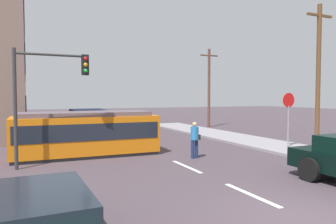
# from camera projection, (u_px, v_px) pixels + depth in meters

# --- Properties ---
(ground_plane) EXTENTS (120.00, 120.00, 0.00)m
(ground_plane) POSITION_uv_depth(u_px,v_px,m) (151.00, 151.00, 16.39)
(ground_plane) COLOR #463B43
(sidewalk_curb_right) EXTENTS (3.20, 36.00, 0.14)m
(sidewalk_curb_right) POSITION_uv_depth(u_px,v_px,m) (310.00, 153.00, 15.51)
(sidewalk_curb_right) COLOR gray
(sidewalk_curb_right) RESTS_ON ground
(lane_stripe_1) EXTENTS (0.16, 2.40, 0.01)m
(lane_stripe_1) POSITION_uv_depth(u_px,v_px,m) (251.00, 195.00, 9.09)
(lane_stripe_1) COLOR silver
(lane_stripe_1) RESTS_ON ground
(lane_stripe_2) EXTENTS (0.16, 2.40, 0.01)m
(lane_stripe_2) POSITION_uv_depth(u_px,v_px,m) (187.00, 167.00, 12.74)
(lane_stripe_2) COLOR silver
(lane_stripe_2) RESTS_ON ground
(lane_stripe_3) EXTENTS (0.16, 2.40, 0.01)m
(lane_stripe_3) POSITION_uv_depth(u_px,v_px,m) (119.00, 137.00, 22.07)
(lane_stripe_3) COLOR silver
(lane_stripe_3) RESTS_ON ground
(lane_stripe_4) EXTENTS (0.16, 2.40, 0.01)m
(lane_stripe_4) POSITION_uv_depth(u_px,v_px,m) (100.00, 129.00, 27.53)
(lane_stripe_4) COLOR silver
(lane_stripe_4) RESTS_ON ground
(streetcar_tram) EXTENTS (6.70, 2.65, 2.09)m
(streetcar_tram) POSITION_uv_depth(u_px,v_px,m) (86.00, 133.00, 15.22)
(streetcar_tram) COLOR orange
(streetcar_tram) RESTS_ON ground
(city_bus) EXTENTS (2.63, 5.98, 1.81)m
(city_bus) POSITION_uv_depth(u_px,v_px,m) (90.00, 120.00, 24.14)
(city_bus) COLOR #394480
(city_bus) RESTS_ON ground
(pedestrian_crossing) EXTENTS (0.50, 0.36, 1.67)m
(pedestrian_crossing) POSITION_uv_depth(u_px,v_px,m) (195.00, 138.00, 14.46)
(pedestrian_crossing) COLOR navy
(pedestrian_crossing) RESTS_ON ground
(parked_sedan_near) EXTENTS (2.01, 4.58, 1.19)m
(parked_sedan_near) POSITION_uv_depth(u_px,v_px,m) (41.00, 221.00, 5.61)
(parked_sedan_near) COLOR #256742
(parked_sedan_near) RESTS_ON ground
(parked_sedan_mid) EXTENTS (2.14, 4.27, 1.19)m
(parked_sedan_mid) POSITION_uv_depth(u_px,v_px,m) (41.00, 135.00, 18.09)
(parked_sedan_mid) COLOR beige
(parked_sedan_mid) RESTS_ON ground
(parked_sedan_far) EXTENTS (2.00, 4.39, 1.19)m
(parked_sedan_far) POSITION_uv_depth(u_px,v_px,m) (39.00, 125.00, 24.42)
(parked_sedan_far) COLOR beige
(parked_sedan_far) RESTS_ON ground
(stop_sign) EXTENTS (0.76, 0.07, 2.88)m
(stop_sign) POSITION_uv_depth(u_px,v_px,m) (288.00, 109.00, 16.66)
(stop_sign) COLOR gray
(stop_sign) RESTS_ON sidewalk_curb_right
(traffic_light_mast) EXTENTS (2.86, 0.33, 4.68)m
(traffic_light_mast) POSITION_uv_depth(u_px,v_px,m) (47.00, 84.00, 12.54)
(traffic_light_mast) COLOR #333333
(traffic_light_mast) RESTS_ON ground
(utility_pole_near) EXTENTS (1.80, 0.24, 7.80)m
(utility_pole_near) POSITION_uv_depth(u_px,v_px,m) (318.00, 73.00, 17.22)
(utility_pole_near) COLOR brown
(utility_pole_near) RESTS_ON ground
(utility_pole_mid) EXTENTS (1.80, 0.24, 7.18)m
(utility_pole_mid) POSITION_uv_depth(u_px,v_px,m) (209.00, 86.00, 29.10)
(utility_pole_mid) COLOR brown
(utility_pole_mid) RESTS_ON ground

